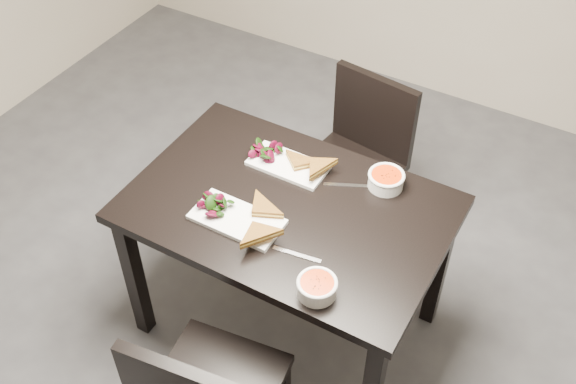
% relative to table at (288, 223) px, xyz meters
% --- Properties ---
extents(room_shell, '(5.02, 5.02, 2.81)m').
position_rel_table_xyz_m(room_shell, '(0.22, -0.49, 1.18)').
color(room_shell, beige).
rests_on(room_shell, ground).
extents(table, '(1.20, 0.80, 0.75)m').
position_rel_table_xyz_m(table, '(0.00, 0.00, 0.00)').
color(table, black).
rests_on(table, ground).
extents(chair_far, '(0.47, 0.47, 0.85)m').
position_rel_table_xyz_m(chair_far, '(-0.01, 0.69, -0.17)').
color(chair_far, black).
rests_on(chair_far, ground).
extents(plate_near, '(0.34, 0.17, 0.02)m').
position_rel_table_xyz_m(plate_near, '(-0.12, -0.16, 0.11)').
color(plate_near, white).
rests_on(plate_near, table).
extents(sandwich_near, '(0.21, 0.19, 0.06)m').
position_rel_table_xyz_m(sandwich_near, '(-0.06, -0.15, 0.14)').
color(sandwich_near, '#8D5F1D').
rests_on(sandwich_near, plate_near).
extents(salad_near, '(0.11, 0.10, 0.05)m').
position_rel_table_xyz_m(salad_near, '(-0.22, -0.16, 0.14)').
color(salad_near, black).
rests_on(salad_near, plate_near).
extents(soup_bowl_near, '(0.14, 0.14, 0.06)m').
position_rel_table_xyz_m(soup_bowl_near, '(0.29, -0.31, 0.13)').
color(soup_bowl_near, white).
rests_on(soup_bowl_near, table).
extents(cutlery_near, '(0.18, 0.04, 0.00)m').
position_rel_table_xyz_m(cutlery_near, '(0.15, -0.20, 0.10)').
color(cutlery_near, silver).
rests_on(cutlery_near, table).
extents(plate_far, '(0.31, 0.16, 0.02)m').
position_rel_table_xyz_m(plate_far, '(-0.11, 0.19, 0.11)').
color(plate_far, white).
rests_on(plate_far, table).
extents(sandwich_far, '(0.19, 0.19, 0.05)m').
position_rel_table_xyz_m(sandwich_far, '(-0.04, 0.17, 0.14)').
color(sandwich_far, '#8D5F1D').
rests_on(sandwich_far, plate_far).
extents(salad_far, '(0.10, 0.09, 0.04)m').
position_rel_table_xyz_m(salad_far, '(-0.21, 0.19, 0.14)').
color(salad_far, black).
rests_on(salad_far, plate_far).
extents(soup_bowl_far, '(0.14, 0.14, 0.06)m').
position_rel_table_xyz_m(soup_bowl_far, '(0.28, 0.28, 0.14)').
color(soup_bowl_far, white).
rests_on(soup_bowl_far, table).
extents(cutlery_far, '(0.17, 0.09, 0.00)m').
position_rel_table_xyz_m(cutlery_far, '(0.14, 0.21, 0.10)').
color(cutlery_far, silver).
rests_on(cutlery_far, table).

